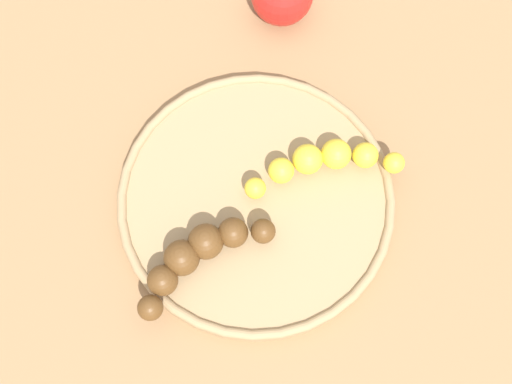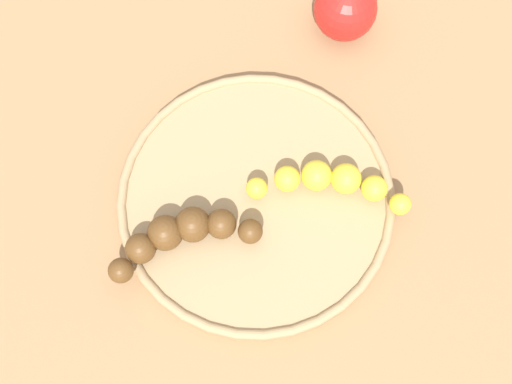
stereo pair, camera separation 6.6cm
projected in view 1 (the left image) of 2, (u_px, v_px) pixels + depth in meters
The scene contains 4 objects.
ground_plane at pixel (256, 204), 0.70m from camera, with size 2.40×2.40×0.00m, color #936D47.
fruit_bowl at pixel (256, 200), 0.68m from camera, with size 0.29×0.29×0.02m.
banana_overripe at pixel (197, 255), 0.64m from camera, with size 0.14×0.09×0.04m.
banana_yellow at pixel (323, 162), 0.67m from camera, with size 0.17×0.05×0.03m.
Camera 1 is at (0.04, 0.21, 0.66)m, focal length 45.71 mm.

